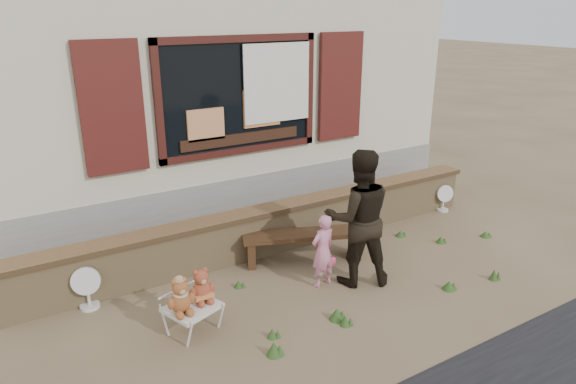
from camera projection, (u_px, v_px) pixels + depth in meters
ground at (312, 280)px, 6.52m from camera, size 80.00×80.00×0.00m
shopfront at (179, 80)px, 9.44m from camera, size 8.04×5.13×4.00m
brick_wall at (273, 228)px, 7.21m from camera, size 7.10×0.36×0.67m
bench at (304, 240)px, 6.90m from camera, size 1.66×0.92×0.42m
folding_chair at (192, 308)px, 5.39m from camera, size 0.63×0.60×0.31m
teddy_bear_left at (180, 295)px, 5.21m from camera, size 0.36×0.33×0.40m
teddy_bear_right at (201, 284)px, 5.41m from camera, size 0.35×0.33×0.39m
child at (323, 251)px, 6.24m from camera, size 0.37×0.26×0.94m
adult at (359, 218)px, 6.20m from camera, size 1.03×0.94×1.72m
fan_left at (87, 287)px, 5.83m from camera, size 0.34×0.22×0.53m
fan_right at (444, 198)px, 8.64m from camera, size 0.30×0.20×0.46m
grass_tufts at (382, 287)px, 6.23m from camera, size 4.26×1.72×0.15m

